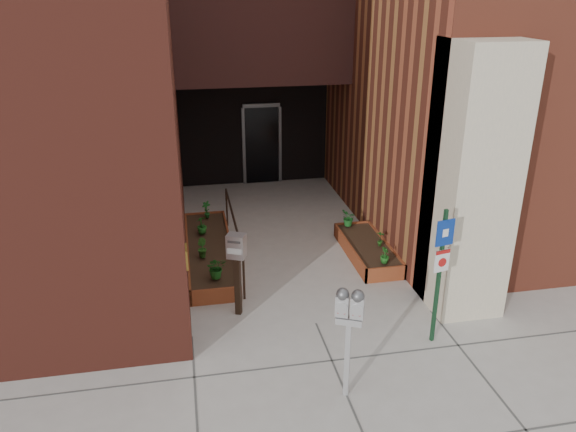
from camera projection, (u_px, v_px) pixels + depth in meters
ground at (316, 323)px, 9.14m from camera, size 80.00×80.00×0.00m
planter_left at (210, 252)px, 11.27m from camera, size 0.90×3.60×0.30m
planter_right at (367, 250)px, 11.37m from camera, size 0.80×2.20×0.30m
handrail at (234, 224)px, 11.08m from camera, size 0.04×3.34×0.90m
parking_meter at (349, 315)px, 7.08m from camera, size 0.37×0.26×1.62m
sign_post at (441, 263)px, 8.19m from camera, size 0.30×0.10×2.19m
payment_dropbox at (237, 257)px, 9.03m from camera, size 0.35×0.31×1.45m
shrub_left_a at (216, 268)px, 9.88m from camera, size 0.39×0.39×0.39m
shrub_left_b at (202, 248)px, 10.65m from camera, size 0.27×0.27×0.37m
shrub_left_c at (202, 225)px, 11.67m from camera, size 0.29×0.29×0.37m
shrub_left_d at (207, 210)px, 12.45m from camera, size 0.29×0.29×0.39m
shrub_right_a at (385, 255)px, 10.43m from camera, size 0.24×0.24×0.31m
shrub_right_b at (380, 238)px, 11.11m from camera, size 0.24×0.24×0.32m
shrub_right_c at (349, 218)px, 12.03m from camera, size 0.41×0.41×0.36m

